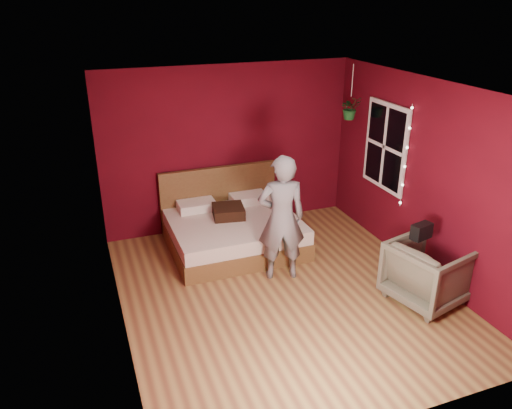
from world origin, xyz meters
name	(u,v)px	position (x,y,z in m)	size (l,w,h in m)	color
floor	(284,293)	(0.00, 0.00, 0.00)	(4.50, 4.50, 0.00)	olive
room_walls	(287,170)	(0.00, 0.00, 1.68)	(4.04, 4.54, 2.62)	#560915
window	(385,147)	(1.97, 0.90, 1.50)	(0.05, 0.97, 1.27)	white
fairy_lights	(406,157)	(1.94, 0.38, 1.50)	(0.04, 0.04, 1.45)	silver
bed	(232,229)	(-0.21, 1.48, 0.27)	(1.89, 1.61, 1.04)	brown
person	(281,218)	(0.13, 0.41, 0.86)	(0.63, 0.41, 1.72)	slate
armchair	(428,272)	(1.60, -0.76, 0.39)	(0.84, 0.87, 0.79)	#686852
handbag	(422,231)	(1.56, -0.58, 0.89)	(0.27, 0.13, 0.19)	black
throw_pillow	(228,211)	(-0.25, 1.52, 0.55)	(0.45, 0.45, 0.16)	#321B10
hanging_plant	(350,108)	(1.72, 1.54, 1.95)	(0.34, 0.31, 0.82)	silver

